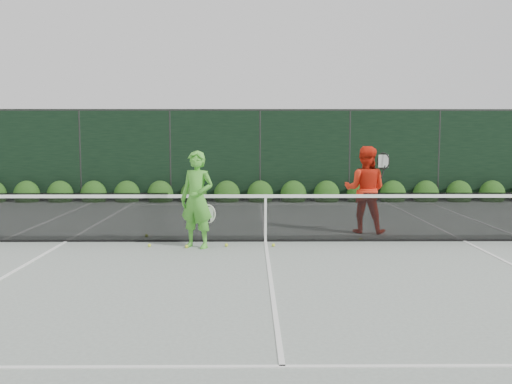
{
  "coord_description": "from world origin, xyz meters",
  "views": [
    {
      "loc": [
        -0.29,
        -11.58,
        2.18
      ],
      "look_at": [
        -0.19,
        0.3,
        1.0
      ],
      "focal_mm": 40.0,
      "sensor_mm": 36.0,
      "label": 1
    }
  ],
  "objects": [
    {
      "name": "court_lines",
      "position": [
        0.0,
        0.0,
        0.01
      ],
      "size": [
        11.03,
        23.83,
        0.01
      ],
      "color": "white",
      "rests_on": "ground"
    },
    {
      "name": "hedge_row",
      "position": [
        -0.0,
        7.15,
        0.23
      ],
      "size": [
        31.66,
        0.65,
        0.94
      ],
      "color": "#16390F",
      "rests_on": "ground"
    },
    {
      "name": "player_woman",
      "position": [
        -1.35,
        -0.6,
        0.94
      ],
      "size": [
        0.81,
        0.69,
        1.89
      ],
      "rotation": [
        0.0,
        0.0,
        -0.42
      ],
      "color": "green",
      "rests_on": "ground"
    },
    {
      "name": "tennis_balls",
      "position": [
        -0.84,
        -0.28,
        0.03
      ],
      "size": [
        4.59,
        1.3,
        0.07
      ],
      "color": "#CBE031",
      "rests_on": "ground"
    },
    {
      "name": "ground",
      "position": [
        0.0,
        0.0,
        0.0
      ],
      "size": [
        80.0,
        80.0,
        0.0
      ],
      "primitive_type": "plane",
      "color": "gray",
      "rests_on": "ground"
    },
    {
      "name": "tennis_net",
      "position": [
        -0.02,
        0.0,
        0.53
      ],
      "size": [
        12.9,
        0.1,
        1.07
      ],
      "color": "black",
      "rests_on": "ground"
    },
    {
      "name": "windscreen_fence",
      "position": [
        0.0,
        -2.71,
        1.51
      ],
      "size": [
        32.0,
        21.07,
        3.06
      ],
      "color": "black",
      "rests_on": "ground"
    },
    {
      "name": "player_man",
      "position": [
        2.26,
        1.09,
        0.97
      ],
      "size": [
        1.13,
        0.99,
        1.95
      ],
      "rotation": [
        0.0,
        0.0,
        2.83
      ],
      "color": "red",
      "rests_on": "ground"
    }
  ]
}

